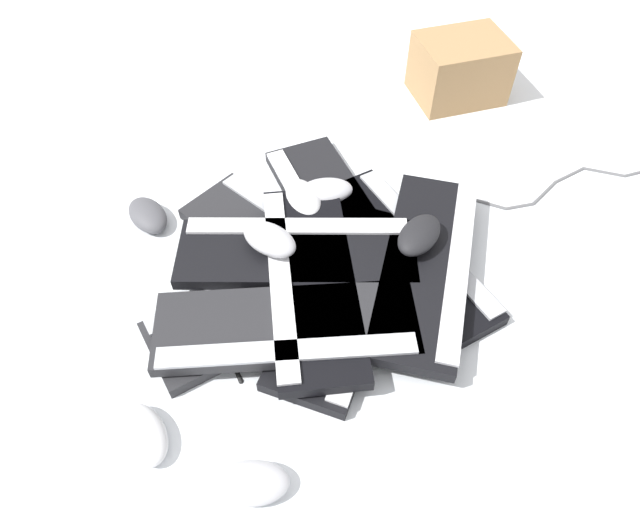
# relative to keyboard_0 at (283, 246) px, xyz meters

# --- Properties ---
(ground_plane) EXTENTS (3.20, 3.20, 0.00)m
(ground_plane) POSITION_rel_keyboard_0_xyz_m (-0.07, -0.06, -0.01)
(ground_plane) COLOR silver
(keyboard_0) EXTENTS (0.46, 0.26, 0.03)m
(keyboard_0) POSITION_rel_keyboard_0_xyz_m (0.00, 0.00, 0.00)
(keyboard_0) COLOR #232326
(keyboard_0) RESTS_ON ground
(keyboard_1) EXTENTS (0.36, 0.45, 0.03)m
(keyboard_1) POSITION_rel_keyboard_0_xyz_m (-0.04, 0.13, 0.00)
(keyboard_1) COLOR #232326
(keyboard_1) RESTS_ON ground
(keyboard_2) EXTENTS (0.20, 0.45, 0.03)m
(keyboard_2) POSITION_rel_keyboard_0_xyz_m (-0.16, 0.05, 0.00)
(keyboard_2) COLOR black
(keyboard_2) RESTS_ON ground
(keyboard_3) EXTENTS (0.45, 0.37, 0.03)m
(keyboard_3) POSITION_rel_keyboard_0_xyz_m (-0.21, -0.09, 0.00)
(keyboard_3) COLOR black
(keyboard_3) RESTS_ON ground
(keyboard_4) EXTENTS (0.43, 0.40, 0.03)m
(keyboard_4) POSITION_rel_keyboard_0_xyz_m (-0.05, -0.13, 0.00)
(keyboard_4) COLOR black
(keyboard_4) RESTS_ON ground
(keyboard_5) EXTENTS (0.46, 0.33, 0.03)m
(keyboard_5) POSITION_rel_keyboard_0_xyz_m (-0.04, 0.02, 0.03)
(keyboard_5) COLOR black
(keyboard_5) RESTS_ON keyboard_0
(keyboard_6) EXTENTS (0.45, 0.35, 0.03)m
(keyboard_6) POSITION_rel_keyboard_0_xyz_m (-0.11, 0.17, 0.03)
(keyboard_6) COLOR #232326
(keyboard_6) RESTS_ON keyboard_1
(keyboard_7) EXTENTS (0.37, 0.45, 0.03)m
(keyboard_7) POSITION_rel_keyboard_0_xyz_m (-0.10, 0.07, 0.03)
(keyboard_7) COLOR black
(keyboard_7) RESTS_ON keyboard_2
(keyboard_8) EXTENTS (0.25, 0.46, 0.03)m
(keyboard_8) POSITION_rel_keyboard_0_xyz_m (-0.27, -0.06, 0.03)
(keyboard_8) COLOR black
(keyboard_8) RESTS_ON keyboard_3
(mouse_0) EXTENTS (0.08, 0.12, 0.04)m
(mouse_0) POSITION_rel_keyboard_0_xyz_m (-0.24, -0.09, 0.07)
(mouse_0) COLOR black
(mouse_0) RESTS_ON keyboard_8
(mouse_1) EXTENTS (0.13, 0.11, 0.04)m
(mouse_1) POSITION_rel_keyboard_0_xyz_m (0.00, 0.43, 0.01)
(mouse_1) COLOR silver
(mouse_1) RESTS_ON ground
(mouse_2) EXTENTS (0.13, 0.12, 0.04)m
(mouse_2) POSITION_rel_keyboard_0_xyz_m (0.01, -0.10, 0.04)
(mouse_2) COLOR silver
(mouse_2) RESTS_ON keyboard_4
(mouse_3) EXTENTS (0.13, 0.11, 0.04)m
(mouse_3) POSITION_rel_keyboard_0_xyz_m (-0.18, 0.41, 0.01)
(mouse_3) COLOR #B7B7BC
(mouse_3) RESTS_ON ground
(mouse_4) EXTENTS (0.12, 0.08, 0.04)m
(mouse_4) POSITION_rel_keyboard_0_xyz_m (-0.00, 0.04, 0.07)
(mouse_4) COLOR #B7B7BC
(mouse_4) RESTS_ON keyboard_5
(mouse_5) EXTENTS (0.13, 0.11, 0.04)m
(mouse_5) POSITION_rel_keyboard_0_xyz_m (0.28, 0.06, 0.01)
(mouse_5) COLOR #4C4C51
(mouse_5) RESTS_ON ground
(mouse_6) EXTENTS (0.13, 0.12, 0.04)m
(mouse_6) POSITION_rel_keyboard_0_xyz_m (-0.02, -0.14, 0.04)
(mouse_6) COLOR #B7B7BC
(mouse_6) RESTS_ON keyboard_4
(cable_0) EXTENTS (0.44, 0.33, 0.01)m
(cable_0) POSITION_rel_keyboard_0_xyz_m (-0.43, -0.42, -0.01)
(cable_0) COLOR #59595B
(cable_0) RESTS_ON ground
(cable_1) EXTENTS (0.23, 0.47, 0.01)m
(cable_1) POSITION_rel_keyboard_0_xyz_m (-0.05, 0.01, -0.01)
(cable_1) COLOR black
(cable_1) RESTS_ON ground
(cardboard_box) EXTENTS (0.26, 0.26, 0.15)m
(cardboard_box) POSITION_rel_keyboard_0_xyz_m (-0.13, -0.65, 0.06)
(cardboard_box) COLOR #9E774C
(cardboard_box) RESTS_ON ground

